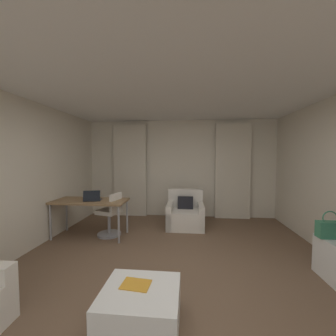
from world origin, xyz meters
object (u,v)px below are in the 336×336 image
(coffee_table, at_px, (140,308))
(handbag_primary, at_px, (329,229))
(armchair, at_px, (185,215))
(desk_chair, at_px, (111,217))
(desk, at_px, (90,203))
(laptop, at_px, (92,199))
(magazine_open, at_px, (136,284))

(coffee_table, bearing_deg, handbag_primary, 24.25)
(armchair, xyz_separation_m, desk_chair, (-1.53, -0.69, 0.11))
(desk_chair, relative_size, handbag_primary, 2.39)
(armchair, bearing_deg, handbag_primary, -42.78)
(handbag_primary, bearing_deg, coffee_table, -155.75)
(desk, xyz_separation_m, laptop, (0.08, -0.07, 0.11))
(magazine_open, bearing_deg, laptop, 125.09)
(desk, height_order, laptop, laptop)
(laptop, bearing_deg, coffee_table, -54.62)
(armchair, distance_m, coffee_table, 2.90)
(armchair, xyz_separation_m, handbag_primary, (1.96, -1.81, 0.37))
(armchair, distance_m, laptop, 2.08)
(armchair, relative_size, magazine_open, 2.80)
(desk, bearing_deg, handbag_primary, -15.03)
(armchair, height_order, laptop, laptop)
(handbag_primary, bearing_deg, desk, 164.97)
(desk, height_order, handbag_primary, handbag_primary)
(desk_chair, relative_size, magazine_open, 2.94)
(magazine_open, bearing_deg, desk_chair, 116.85)
(desk, relative_size, coffee_table, 1.98)
(armchair, bearing_deg, desk, -158.04)
(armchair, height_order, desk_chair, desk_chair)
(armchair, distance_m, desk, 2.11)
(laptop, xyz_separation_m, magazine_open, (1.38, -1.97, -0.42))
(armchair, relative_size, desk, 0.57)
(desk_chair, height_order, coffee_table, desk_chair)
(armchair, xyz_separation_m, magazine_open, (-0.45, -2.81, 0.09))
(laptop, height_order, magazine_open, laptop)
(desk_chair, bearing_deg, coffee_table, -62.57)
(desk_chair, distance_m, magazine_open, 2.38)
(armchair, distance_m, desk_chair, 1.68)
(desk_chair, distance_m, laptop, 0.53)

